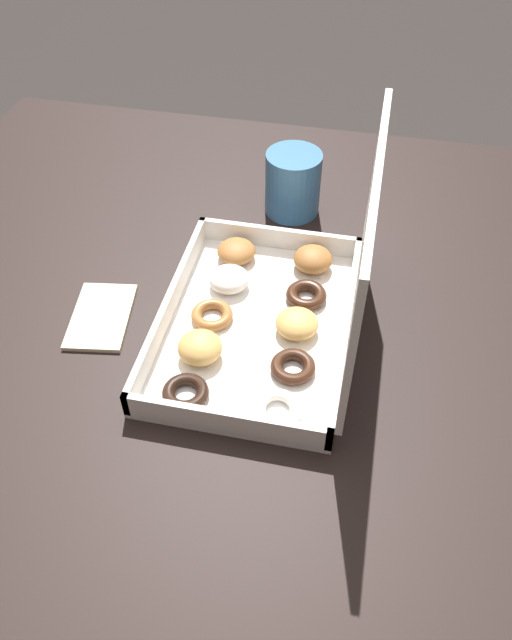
% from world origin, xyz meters
% --- Properties ---
extents(ground_plane, '(8.00, 8.00, 0.00)m').
position_xyz_m(ground_plane, '(0.00, 0.00, 0.00)').
color(ground_plane, '#2D2826').
extents(dining_table, '(1.00, 0.98, 0.73)m').
position_xyz_m(dining_table, '(0.00, 0.00, 0.63)').
color(dining_table, black).
rests_on(dining_table, ground_plane).
extents(donut_box, '(0.33, 0.24, 0.26)m').
position_xyz_m(donut_box, '(0.02, 0.13, 0.79)').
color(donut_box, white).
rests_on(donut_box, dining_table).
extents(coffee_mug, '(0.08, 0.08, 0.10)m').
position_xyz_m(coffee_mug, '(-0.24, 0.10, 0.78)').
color(coffee_mug, teal).
rests_on(coffee_mug, dining_table).
extents(paper_napkin, '(0.13, 0.09, 0.01)m').
position_xyz_m(paper_napkin, '(0.05, -0.10, 0.74)').
color(paper_napkin, beige).
rests_on(paper_napkin, dining_table).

